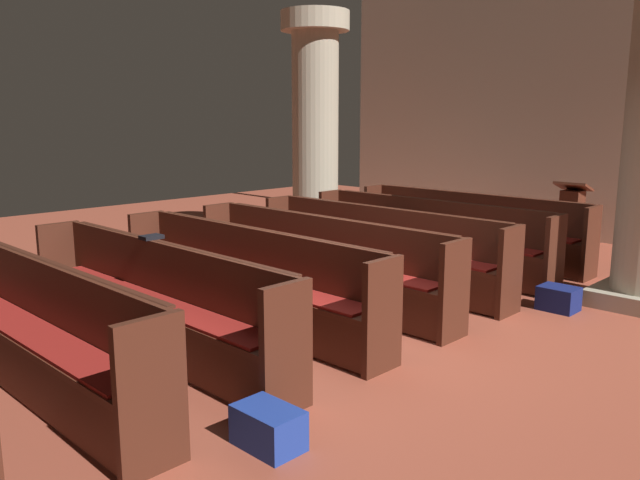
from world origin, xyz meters
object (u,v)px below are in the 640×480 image
pew_row_3 (318,259)px  pew_row_5 (151,296)px  pew_row_4 (245,275)px  pew_row_6 (30,323)px  pew_row_0 (469,225)px  kneeler_box_blue (268,428)px  lectern (571,224)px  hymn_book (151,237)px  kneeler_box_navy (558,298)px  pew_row_1 (427,234)px  pillar_far_side (315,125)px  pew_row_2 (378,245)px

pew_row_3 → pew_row_5: (0.00, -2.06, 0.00)m
pew_row_4 → pew_row_6: bearing=-90.0°
pew_row_0 → kneeler_box_blue: pew_row_0 is taller
pew_row_0 → kneeler_box_blue: bearing=-70.3°
pew_row_4 → lectern: bearing=80.6°
kneeler_box_blue → pew_row_4: bearing=144.1°
hymn_book → kneeler_box_navy: (2.30, 3.43, -0.82)m
pew_row_1 → lectern: 2.54m
pew_row_0 → hymn_book: hymn_book is taller
pew_row_5 → kneeler_box_blue: pew_row_5 is taller
pew_row_1 → pew_row_6: same height
pillar_far_side → kneeler_box_navy: 5.05m
pew_row_2 → pew_row_0: bearing=90.0°
pew_row_0 → pew_row_6: 6.19m
pew_row_1 → pew_row_2: (0.00, -1.03, 0.00)m
pew_row_0 → pillar_far_side: size_ratio=0.97×
pew_row_2 → pew_row_3: 1.03m
pew_row_1 → pew_row_3: (0.00, -2.06, 0.00)m
pew_row_3 → kneeler_box_navy: pew_row_3 is taller
pew_row_1 → kneeler_box_navy: 2.12m
pew_row_1 → pew_row_4: bearing=-90.0°
pew_row_1 → lectern: size_ratio=3.28×
pew_row_5 → kneeler_box_navy: 4.17m
pew_row_3 → lectern: lectern is taller
hymn_book → kneeler_box_navy: bearing=56.2°
pew_row_5 → kneeler_box_navy: pew_row_5 is taller
pew_row_2 → pillar_far_side: (-2.59, 1.54, 1.40)m
pillar_far_side → pew_row_1: bearing=-11.2°
pew_row_2 → hymn_book: size_ratio=18.66×
pew_row_0 → lectern: (0.91, 1.34, -0.04)m
pew_row_2 → kneeler_box_blue: 4.04m
pew_row_3 → pew_row_6: 3.09m
pew_row_0 → hymn_book: bearing=-93.1°
pillar_far_side → kneeler_box_blue: bearing=-47.8°
pew_row_0 → pillar_far_side: bearing=-168.6°
pew_row_0 → pew_row_2: (0.00, -2.06, 0.00)m
pew_row_1 → pew_row_6: size_ratio=1.00×
lectern → kneeler_box_navy: (1.12, -2.88, -0.33)m
pew_row_1 → kneeler_box_blue: size_ratio=8.23×
pew_row_2 → pew_row_6: bearing=-90.0°
pew_row_1 → pew_row_3: 2.06m
pew_row_4 → pew_row_5: same height
pew_row_1 → kneeler_box_blue: (1.99, -4.53, -0.36)m
pew_row_0 → kneeler_box_navy: (2.03, -1.53, -0.36)m
pew_row_3 → lectern: 4.53m
pew_row_0 → lectern: 1.62m
pillar_far_side → hymn_book: size_ratio=19.15×
pew_row_6 → pew_row_3: bearing=90.0°
kneeler_box_navy → pew_row_3: bearing=-142.5°
pew_row_2 → pillar_far_side: pillar_far_side is taller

